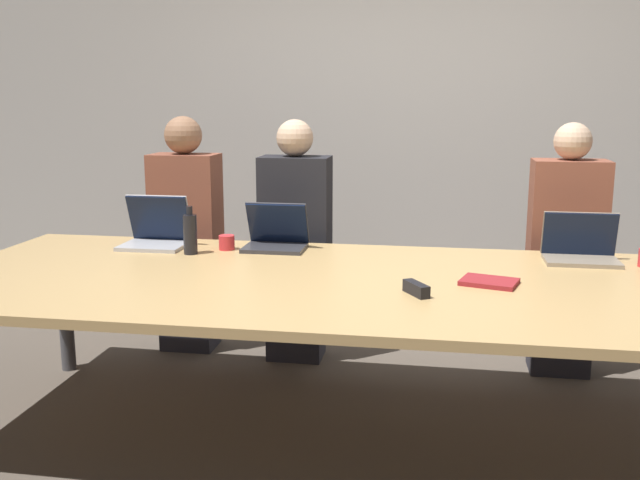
% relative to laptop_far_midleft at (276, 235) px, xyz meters
% --- Properties ---
extents(ground_plane, '(24.00, 24.00, 0.00)m').
position_rel_laptop_far_midleft_xyz_m(ground_plane, '(0.52, -0.57, -0.82)').
color(ground_plane, brown).
extents(curtain_wall, '(12.00, 0.06, 2.80)m').
position_rel_laptop_far_midleft_xyz_m(curtain_wall, '(0.52, 1.56, 0.58)').
color(curtain_wall, beige).
rests_on(curtain_wall, ground_plane).
extents(conference_table, '(3.85, 1.48, 0.75)m').
position_rel_laptop_far_midleft_xyz_m(conference_table, '(0.52, -0.57, -0.12)').
color(conference_table, tan).
rests_on(conference_table, ground_plane).
extents(laptop_far_midleft, '(0.32, 0.25, 0.24)m').
position_rel_laptop_far_midleft_xyz_m(laptop_far_midleft, '(0.00, 0.00, 0.00)').
color(laptop_far_midleft, '#333338').
rests_on(laptop_far_midleft, conference_table).
extents(person_far_midleft, '(0.40, 0.24, 1.41)m').
position_rel_laptop_far_midleft_xyz_m(person_far_midleft, '(0.02, 0.41, -0.14)').
color(person_far_midleft, '#2D2D38').
rests_on(person_far_midleft, ground_plane).
extents(cup_far_midleft, '(0.08, 0.08, 0.08)m').
position_rel_laptop_far_midleft_xyz_m(cup_far_midleft, '(-0.25, -0.07, -0.03)').
color(cup_far_midleft, red).
rests_on(cup_far_midleft, conference_table).
extents(laptop_far_left, '(0.34, 0.27, 0.27)m').
position_rel_laptop_far_midleft_xyz_m(laptop_far_left, '(-0.65, -0.04, 0.01)').
color(laptop_far_left, '#B7B7BC').
rests_on(laptop_far_left, conference_table).
extents(person_far_left, '(0.40, 0.24, 1.42)m').
position_rel_laptop_far_midleft_xyz_m(person_far_left, '(-0.67, 0.47, -0.13)').
color(person_far_left, '#2D2D38').
rests_on(person_far_left, ground_plane).
extents(bottle_far_left, '(0.07, 0.07, 0.25)m').
position_rel_laptop_far_midleft_xyz_m(bottle_far_left, '(-0.40, -0.20, 0.04)').
color(bottle_far_left, black).
rests_on(bottle_far_left, conference_table).
extents(laptop_far_right, '(0.35, 0.23, 0.24)m').
position_rel_laptop_far_midleft_xyz_m(laptop_far_right, '(1.52, -0.04, -0.00)').
color(laptop_far_right, gray).
rests_on(laptop_far_right, conference_table).
extents(person_far_right, '(0.40, 0.24, 1.40)m').
position_rel_laptop_far_midleft_xyz_m(person_far_right, '(1.54, 0.44, -0.14)').
color(person_far_right, '#2D2D38').
rests_on(person_far_right, ground_plane).
extents(stapler, '(0.12, 0.15, 0.05)m').
position_rel_laptop_far_midleft_xyz_m(stapler, '(0.76, -0.78, -0.05)').
color(stapler, black).
rests_on(stapler, conference_table).
extents(notebook, '(0.27, 0.23, 0.02)m').
position_rel_laptop_far_midleft_xyz_m(notebook, '(1.06, -0.56, -0.06)').
color(notebook, maroon).
rests_on(notebook, conference_table).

